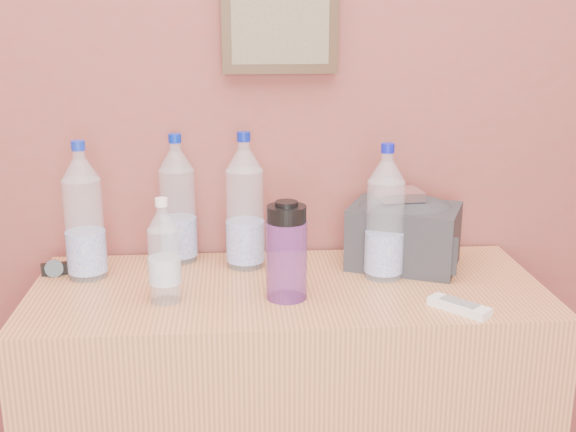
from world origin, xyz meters
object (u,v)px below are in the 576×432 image
(pet_large_b, at_px, (178,206))
(sunglasses, at_px, (66,268))
(pet_large_c, at_px, (245,208))
(nalgene_bottle, at_px, (287,251))
(ac_remote, at_px, (459,307))
(dresser, at_px, (288,425))
(toiletry_bag, at_px, (404,232))
(foil_packet, at_px, (399,194))
(pet_small, at_px, (164,257))
(pet_large_a, at_px, (84,218))
(pet_large_d, at_px, (385,219))

(pet_large_b, height_order, sunglasses, pet_large_b)
(pet_large_c, relative_size, sunglasses, 2.90)
(nalgene_bottle, distance_m, ac_remote, 0.41)
(pet_large_b, bearing_deg, ac_remote, -31.23)
(dresser, relative_size, toiletry_bag, 4.59)
(sunglasses, bearing_deg, foil_packet, -11.65)
(dresser, height_order, toiletry_bag, toiletry_bag)
(pet_large_b, distance_m, foil_packet, 0.58)
(pet_small, distance_m, nalgene_bottle, 0.28)
(dresser, distance_m, pet_large_a, 0.75)
(toiletry_bag, bearing_deg, pet_small, -138.21)
(pet_large_b, distance_m, pet_large_c, 0.19)
(dresser, xyz_separation_m, pet_large_b, (-0.28, 0.21, 0.54))
(ac_remote, distance_m, toiletry_bag, 0.32)
(pet_large_d, height_order, toiletry_bag, pet_large_d)
(pet_large_a, height_order, toiletry_bag, pet_large_a)
(ac_remote, xyz_separation_m, foil_packet, (-0.08, 0.30, 0.19))
(pet_large_d, bearing_deg, pet_small, -167.86)
(pet_large_d, bearing_deg, ac_remote, -60.54)
(pet_large_d, distance_m, sunglasses, 0.82)
(nalgene_bottle, xyz_separation_m, foil_packet, (0.30, 0.19, 0.08))
(pet_large_a, bearing_deg, toiletry_bag, 1.40)
(pet_large_a, height_order, pet_large_b, pet_large_a)
(dresser, distance_m, pet_large_d, 0.60)
(pet_large_c, bearing_deg, pet_small, -130.32)
(pet_large_b, xyz_separation_m, ac_remote, (0.65, -0.39, -0.14))
(nalgene_bottle, xyz_separation_m, ac_remote, (0.38, -0.11, -0.11))
(dresser, height_order, sunglasses, sunglasses)
(pet_large_b, bearing_deg, toiletry_bag, -8.62)
(dresser, distance_m, ac_remote, 0.58)
(pet_large_c, relative_size, toiletry_bag, 1.31)
(pet_large_d, height_order, ac_remote, pet_large_d)
(ac_remote, bearing_deg, pet_large_d, 167.74)
(dresser, relative_size, pet_large_a, 3.59)
(foil_packet, bearing_deg, pet_large_a, -179.21)
(dresser, height_order, pet_large_b, pet_large_b)
(foil_packet, bearing_deg, dresser, -159.50)
(dresser, relative_size, nalgene_bottle, 5.35)
(dresser, distance_m, pet_small, 0.58)
(dresser, height_order, pet_large_d, pet_large_d)
(pet_large_c, bearing_deg, pet_large_a, -172.86)
(pet_small, bearing_deg, pet_large_a, 140.30)
(pet_large_c, bearing_deg, sunglasses, -176.88)
(pet_large_d, bearing_deg, dresser, -170.60)
(pet_large_b, relative_size, toiletry_bag, 1.26)
(pet_large_a, xyz_separation_m, nalgene_bottle, (0.49, -0.18, -0.04))
(pet_large_c, xyz_separation_m, foil_packet, (0.40, -0.04, 0.04))
(dresser, bearing_deg, pet_large_c, 123.61)
(nalgene_bottle, bearing_deg, pet_large_b, 133.03)
(pet_large_d, height_order, pet_small, pet_large_d)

